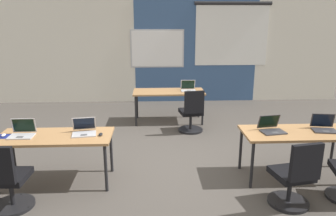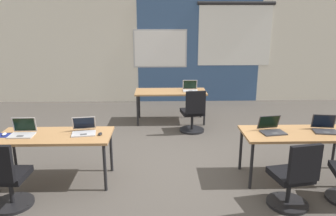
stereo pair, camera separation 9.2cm
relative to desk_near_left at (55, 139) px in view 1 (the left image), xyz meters
The scene contains 16 objects.
ground_plane 1.96m from the desk_near_left, 18.92° to the left, with size 24.00×24.00×0.00m.
back_wall_assembly 5.17m from the desk_near_left, 69.52° to the left, with size 10.00×0.27×2.80m.
desk_near_left is the anchor object (origin of this frame).
desk_near_right 3.50m from the desk_near_left, ahead, with size 1.60×0.70×0.72m.
desk_far_center 3.30m from the desk_near_left, 57.99° to the left, with size 1.60×0.70×0.72m.
laptop_near_left_inner 0.42m from the desk_near_left, ahead, with size 0.37×0.37×0.22m.
mouse_near_left_inner 0.66m from the desk_near_left, ahead, with size 0.06×0.10×0.03m.
laptop_near_left_end 0.46m from the desk_near_left, behind, with size 0.33×0.28×0.23m.
mousepad_near_left_end 0.70m from the desk_near_left, behind, with size 0.22×0.19×0.00m.
mouse_near_left_end 0.70m from the desk_near_left, behind, with size 0.06×0.10×0.03m.
chair_near_left_end 0.86m from the desk_near_left, 119.37° to the right, with size 0.52×0.55×0.92m.
laptop_near_right_inner 3.12m from the desk_near_left, ahead, with size 0.38×0.35×0.23m.
chair_near_right_inner 3.25m from the desk_near_left, 14.21° to the right, with size 0.52×0.57×0.92m.
laptop_far_right 3.57m from the desk_near_left, 52.05° to the left, with size 0.33×0.28×0.23m.
chair_far_right 3.02m from the desk_near_left, 43.15° to the left, with size 0.52×0.57×0.92m.
laptop_near_right_end 3.91m from the desk_near_left, ahead, with size 0.37×0.33×0.23m.
Camera 1 is at (-0.35, -4.96, 2.32)m, focal length 34.61 mm.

